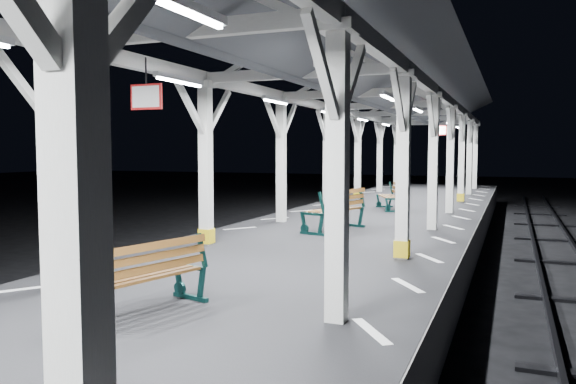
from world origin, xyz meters
The scene contains 9 objects.
ground centered at (0.00, 0.00, 0.00)m, with size 120.00×120.00×0.00m, color black.
platform centered at (0.00, 0.00, 0.50)m, with size 6.00×50.00×1.00m, color black.
hazard_stripes_left centered at (-2.45, 0.00, 1.00)m, with size 1.00×48.00×0.01m, color silver.
hazard_stripes_right centered at (2.45, 0.00, 1.00)m, with size 1.00×48.00×0.01m, color silver.
track_left centered at (-5.00, 0.00, 0.08)m, with size 2.20×60.00×0.16m.
canopy centered at (0.00, -0.02, 4.56)m, with size 5.40×49.00×4.65m.
bench_near centered at (-0.14, -2.60, 1.48)m, with size 1.01×1.75×0.89m.
bench_mid centered at (-0.07, 4.89, 1.54)m, with size 1.15×1.98×1.01m.
bench_far centered at (0.15, 10.30, 1.47)m, with size 1.17×1.72×0.88m.
Camera 1 is at (3.80, -7.96, 2.92)m, focal length 35.00 mm.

